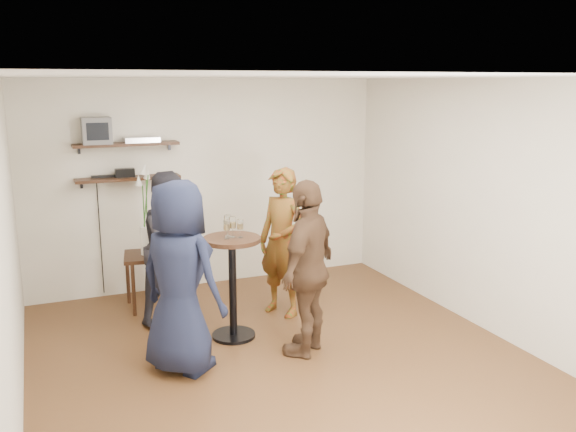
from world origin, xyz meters
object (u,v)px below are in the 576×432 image
(dvd_deck, at_px, (141,140))
(person_navy, at_px, (179,278))
(radio, at_px, (125,173))
(person_dark, at_px, (173,247))
(drinks_table, at_px, (232,274))
(crt_monitor, at_px, (96,131))
(person_brown, at_px, (308,268))
(person_plaid, at_px, (282,242))
(side_table, at_px, (148,263))

(dvd_deck, xyz_separation_m, person_navy, (-0.09, -2.16, -1.02))
(dvd_deck, distance_m, radio, 0.43)
(person_dark, relative_size, person_navy, 0.94)
(drinks_table, height_order, person_navy, person_navy)
(dvd_deck, bearing_deg, crt_monitor, 180.00)
(crt_monitor, height_order, person_navy, crt_monitor)
(dvd_deck, bearing_deg, drinks_table, -71.22)
(person_dark, bearing_deg, dvd_deck, 63.71)
(crt_monitor, xyz_separation_m, radio, (0.29, 0.00, -0.50))
(person_brown, bearing_deg, person_dark, -94.60)
(crt_monitor, distance_m, person_navy, 2.48)
(radio, relative_size, person_plaid, 0.13)
(radio, distance_m, drinks_table, 2.01)
(radio, xyz_separation_m, drinks_table, (0.77, -1.65, -0.84))
(dvd_deck, bearing_deg, person_dark, -83.30)
(radio, relative_size, person_brown, 0.13)
(dvd_deck, distance_m, side_table, 1.44)
(dvd_deck, height_order, radio, dvd_deck)
(side_table, bearing_deg, drinks_table, -62.26)
(crt_monitor, distance_m, person_plaid, 2.47)
(drinks_table, relative_size, person_brown, 0.62)
(radio, distance_m, person_plaid, 2.05)
(dvd_deck, bearing_deg, person_navy, -92.27)
(side_table, xyz_separation_m, person_navy, (-0.02, -1.71, 0.34))
(person_plaid, bearing_deg, drinks_table, -90.00)
(side_table, bearing_deg, person_plaid, -30.21)
(dvd_deck, relative_size, drinks_table, 0.38)
(drinks_table, distance_m, person_brown, 0.84)
(person_navy, bearing_deg, drinks_table, -90.00)
(dvd_deck, distance_m, person_brown, 2.74)
(crt_monitor, distance_m, person_brown, 3.02)
(dvd_deck, height_order, person_dark, dvd_deck)
(person_plaid, bearing_deg, side_table, -150.52)
(dvd_deck, distance_m, person_dark, 1.45)
(side_table, height_order, person_brown, person_brown)
(radio, xyz_separation_m, person_brown, (1.33, -2.26, -0.67))
(crt_monitor, xyz_separation_m, person_dark, (0.61, -0.96, -1.19))
(person_dark, relative_size, person_brown, 0.97)
(side_table, bearing_deg, crt_monitor, 133.52)
(person_navy, height_order, person_brown, person_navy)
(crt_monitor, relative_size, person_dark, 0.19)
(person_navy, xyz_separation_m, person_brown, (1.20, -0.10, -0.03))
(radio, relative_size, person_navy, 0.13)
(crt_monitor, height_order, person_dark, crt_monitor)
(side_table, height_order, person_dark, person_dark)
(crt_monitor, xyz_separation_m, side_table, (0.43, -0.45, -1.49))
(crt_monitor, xyz_separation_m, dvd_deck, (0.50, 0.00, -0.12))
(person_navy, bearing_deg, radio, -34.96)
(crt_monitor, distance_m, radio, 0.58)
(person_plaid, relative_size, person_dark, 1.00)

